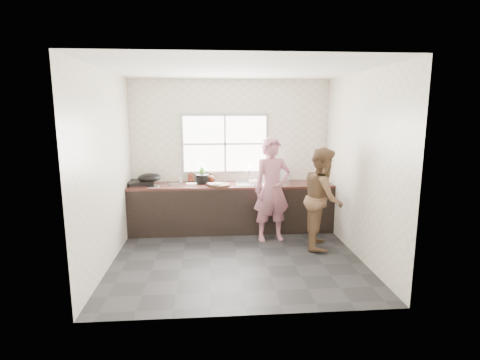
{
  "coord_description": "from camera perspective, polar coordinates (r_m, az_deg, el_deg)",
  "views": [
    {
      "loc": [
        -0.37,
        -5.24,
        2.15
      ],
      "look_at": [
        0.1,
        0.65,
        1.05
      ],
      "focal_mm": 28.0,
      "sensor_mm": 36.0,
      "label": 1
    }
  ],
  "objects": [
    {
      "name": "wall_left",
      "position": [
        5.49,
        -19.67,
        1.54
      ],
      "size": [
        0.01,
        3.2,
        2.7
      ],
      "primitive_type": "cube",
      "color": "beige",
      "rests_on": "ground"
    },
    {
      "name": "bowl_crabs",
      "position": [
        6.69,
        2.27,
        -0.33
      ],
      "size": [
        0.19,
        0.19,
        0.06
      ],
      "primitive_type": "imported",
      "rotation": [
        0.0,
        0.0,
        -0.06
      ],
      "color": "white",
      "rests_on": "countertop"
    },
    {
      "name": "bottle_green",
      "position": [
        6.85,
        -5.82,
        1.06
      ],
      "size": [
        0.13,
        0.13,
        0.33
      ],
      "primitive_type": "imported",
      "rotation": [
        0.0,
        0.0,
        0.01
      ],
      "color": "#4B922F",
      "rests_on": "countertop"
    },
    {
      "name": "floor",
      "position": [
        5.68,
        -0.49,
        -11.77
      ],
      "size": [
        3.6,
        3.2,
        0.01
      ],
      "primitive_type": "cube",
      "color": "#252527",
      "rests_on": "ground"
    },
    {
      "name": "dish_rack",
      "position": [
        6.71,
        5.68,
        0.61
      ],
      "size": [
        0.44,
        0.39,
        0.28
      ],
      "primitive_type": "cube",
      "rotation": [
        0.0,
        0.0,
        0.42
      ],
      "color": "silver",
      "rests_on": "countertop"
    },
    {
      "name": "cutting_board",
      "position": [
        6.49,
        -3.26,
        -0.75
      ],
      "size": [
        0.43,
        0.43,
        0.04
      ],
      "primitive_type": "cylinder",
      "rotation": [
        0.0,
        0.0,
        -0.09
      ],
      "color": "#331F14",
      "rests_on": "countertop"
    },
    {
      "name": "ceiling",
      "position": [
        5.28,
        -0.54,
        16.58
      ],
      "size": [
        3.6,
        3.2,
        0.01
      ],
      "primitive_type": "cube",
      "color": "silver",
      "rests_on": "wall_back"
    },
    {
      "name": "wall_right",
      "position": [
        5.73,
        17.82,
        2.01
      ],
      "size": [
        0.01,
        3.2,
        2.7
      ],
      "primitive_type": "cube",
      "color": "beige",
      "rests_on": "ground"
    },
    {
      "name": "sink",
      "position": [
        6.69,
        1.7,
        -0.52
      ],
      "size": [
        0.55,
        0.45,
        0.02
      ],
      "primitive_type": "cube",
      "color": "silver",
      "rests_on": "countertop"
    },
    {
      "name": "bottle_brown_tall",
      "position": [
        6.87,
        -7.49,
        0.46
      ],
      "size": [
        0.1,
        0.1,
        0.19
      ],
      "primitive_type": "imported",
      "rotation": [
        0.0,
        0.0,
        -0.12
      ],
      "color": "#4B1D12",
      "rests_on": "countertop"
    },
    {
      "name": "woman",
      "position": [
        6.21,
        4.9,
        -2.0
      ],
      "size": [
        0.65,
        0.49,
        1.61
      ],
      "primitive_type": "imported",
      "rotation": [
        0.0,
        0.0,
        0.18
      ],
      "color": "#AC6778",
      "rests_on": "floor"
    },
    {
      "name": "plate_food",
      "position": [
        6.7,
        -7.4,
        -0.56
      ],
      "size": [
        0.22,
        0.22,
        0.02
      ],
      "primitive_type": "cylinder",
      "rotation": [
        0.0,
        0.0,
        0.08
      ],
      "color": "white",
      "rests_on": "countertop"
    },
    {
      "name": "countertop",
      "position": [
        6.67,
        -1.3,
        -0.78
      ],
      "size": [
        3.6,
        0.64,
        0.04
      ],
      "primitive_type": "cube",
      "color": "#3C1E18",
      "rests_on": "cabinet"
    },
    {
      "name": "wall_front",
      "position": [
        3.74,
        1.23,
        -1.83
      ],
      "size": [
        3.6,
        0.01,
        2.7
      ],
      "primitive_type": "cube",
      "color": "beige",
      "rests_on": "ground"
    },
    {
      "name": "person_side",
      "position": [
        6.02,
        12.52,
        -2.7
      ],
      "size": [
        0.78,
        0.9,
        1.59
      ],
      "primitive_type": "imported",
      "rotation": [
        0.0,
        0.0,
        1.32
      ],
      "color": "brown",
      "rests_on": "floor"
    },
    {
      "name": "cleaver",
      "position": [
        6.55,
        -4.21,
        -0.45
      ],
      "size": [
        0.22,
        0.12,
        0.01
      ],
      "primitive_type": "cube",
      "rotation": [
        0.0,
        0.0,
        -0.06
      ],
      "color": "#B5B8BD",
      "rests_on": "cutting_board"
    },
    {
      "name": "bowl_mince",
      "position": [
        6.45,
        -3.88,
        -0.75
      ],
      "size": [
        0.27,
        0.27,
        0.06
      ],
      "primitive_type": "imported",
      "rotation": [
        0.0,
        0.0,
        0.23
      ],
      "color": "silver",
      "rests_on": "countertop"
    },
    {
      "name": "faucet",
      "position": [
        6.86,
        1.52,
        0.99
      ],
      "size": [
        0.02,
        0.02,
        0.3
      ],
      "primitive_type": "cylinder",
      "color": "silver",
      "rests_on": "countertop"
    },
    {
      "name": "bottle_brown_short",
      "position": [
        6.8,
        -4.49,
        0.33
      ],
      "size": [
        0.18,
        0.18,
        0.17
      ],
      "primitive_type": "imported",
      "rotation": [
        0.0,
        0.0,
        0.39
      ],
      "color": "#471C11",
      "rests_on": "countertop"
    },
    {
      "name": "pot_lid_left",
      "position": [
        6.6,
        -13.09,
        -0.94
      ],
      "size": [
        0.26,
        0.26,
        0.01
      ],
      "primitive_type": "cylinder",
      "rotation": [
        0.0,
        0.0,
        0.11
      ],
      "color": "silver",
      "rests_on": "countertop"
    },
    {
      "name": "window_frame",
      "position": [
        6.86,
        -2.3,
        5.53
      ],
      "size": [
        1.6,
        0.05,
        1.1
      ],
      "primitive_type": "cube",
      "color": "#9EA0A5",
      "rests_on": "wall_back"
    },
    {
      "name": "wall_back",
      "position": [
        6.9,
        -1.47,
        3.89
      ],
      "size": [
        3.6,
        0.01,
        2.7
      ],
      "primitive_type": "cube",
      "color": "silver",
      "rests_on": "ground"
    },
    {
      "name": "glass_jar",
      "position": [
        6.89,
        -8.99,
        0.01
      ],
      "size": [
        0.08,
        0.08,
        0.09
      ],
      "primitive_type": "cylinder",
      "rotation": [
        0.0,
        0.0,
        -0.31
      ],
      "color": "white",
      "rests_on": "countertop"
    },
    {
      "name": "wok",
      "position": [
        6.71,
        -13.63,
        0.34
      ],
      "size": [
        0.5,
        0.5,
        0.15
      ],
      "primitive_type": "ellipsoid",
      "rotation": [
        0.0,
        0.0,
        0.3
      ],
      "color": "black",
      "rests_on": "burner"
    },
    {
      "name": "pot_lid_right",
      "position": [
        6.72,
        -10.04,
        -0.63
      ],
      "size": [
        0.3,
        0.3,
        0.01
      ],
      "primitive_type": "cylinder",
      "rotation": [
        0.0,
        0.0,
        0.43
      ],
      "color": "#ADAEB4",
      "rests_on": "countertop"
    },
    {
      "name": "burner",
      "position": [
        6.88,
        -15.21,
        -0.36
      ],
      "size": [
        0.57,
        0.57,
        0.06
      ],
      "primitive_type": "cube",
      "rotation": [
        0.0,
        0.0,
        0.43
      ],
      "color": "black",
      "rests_on": "countertop"
    },
    {
      "name": "cabinet",
      "position": [
        6.77,
        -1.28,
        -4.35
      ],
      "size": [
        3.6,
        0.62,
        0.82
      ],
      "primitive_type": "cube",
      "color": "black",
      "rests_on": "floor"
    },
    {
      "name": "black_pot",
      "position": [
        6.73,
        -5.74,
        0.15
      ],
      "size": [
        0.29,
        0.29,
        0.16
      ],
      "primitive_type": "cylinder",
      "rotation": [
        0.0,
        0.0,
        0.36
      ],
      "color": "black",
      "rests_on": "countertop"
    },
    {
      "name": "window_glazing",
      "position": [
        6.83,
        -2.3,
        5.51
      ],
      "size": [
        1.5,
        0.01,
        1.0
      ],
      "primitive_type": "cube",
      "color": "white",
      "rests_on": "window_frame"
    },
    {
      "name": "bowl_held",
      "position": [
        6.69,
        4.84,
        -0.32
      ],
      "size": [
        0.21,
        0.21,
        0.06
      ],
      "primitive_type": "imported",
      "rotation": [
        0.0,
        0.0,
        0.07
      ],
      "color": "silver",
      "rests_on": "countertop"
    }
  ]
}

